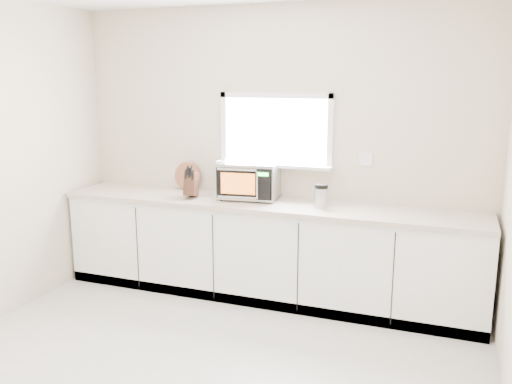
% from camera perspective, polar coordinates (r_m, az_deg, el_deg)
% --- Properties ---
extents(back_wall, '(4.00, 0.17, 2.70)m').
position_cam_1_polar(back_wall, '(5.16, 2.13, 4.47)').
color(back_wall, beige).
rests_on(back_wall, ground).
extents(cabinets, '(3.92, 0.60, 0.88)m').
position_cam_1_polar(cabinets, '(5.10, 1.00, -6.30)').
color(cabinets, white).
rests_on(cabinets, ground).
extents(countertop, '(3.92, 0.64, 0.04)m').
position_cam_1_polar(countertop, '(4.96, 0.98, -1.29)').
color(countertop, beige).
rests_on(countertop, cabinets).
extents(microwave, '(0.58, 0.48, 0.35)m').
position_cam_1_polar(microwave, '(5.08, -0.72, 1.35)').
color(microwave, black).
rests_on(microwave, countertop).
extents(knife_block, '(0.14, 0.23, 0.32)m').
position_cam_1_polar(knife_block, '(5.15, -6.83, 0.88)').
color(knife_block, '#482519').
rests_on(knife_block, countertop).
extents(cutting_board, '(0.28, 0.07, 0.28)m').
position_cam_1_polar(cutting_board, '(5.51, -7.21, 1.69)').
color(cutting_board, brown).
rests_on(cutting_board, countertop).
extents(coffee_grinder, '(0.13, 0.13, 0.21)m').
position_cam_1_polar(coffee_grinder, '(4.78, 6.86, -0.37)').
color(coffee_grinder, '#B0B3B7').
rests_on(coffee_grinder, countertop).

